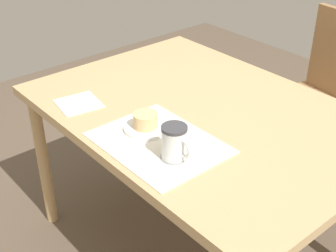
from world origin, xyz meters
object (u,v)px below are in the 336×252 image
dining_table (202,125)px  pastry_plate (146,128)px  coffee_mug (175,142)px  pastry (145,120)px  wooden_chair (322,97)px

dining_table → pastry_plate: size_ratio=8.57×
dining_table → coffee_mug: bearing=-59.0°
pastry → pastry_plate: bearing=0.0°
dining_table → pastry_plate: bearing=-93.9°
dining_table → pastry_plate: 0.26m
dining_table → wooden_chair: wooden_chair is taller
pastry_plate → pastry: bearing=0.0°
wooden_chair → pastry: size_ratio=10.55×
coffee_mug → pastry: bearing=169.6°
dining_table → wooden_chair: bearing=89.1°
pastry_plate → coffee_mug: coffee_mug is taller
pastry → dining_table: bearing=86.1°
wooden_chair → pastry: 1.08m
pastry → coffee_mug: bearing=-10.4°
dining_table → pastry: 0.27m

